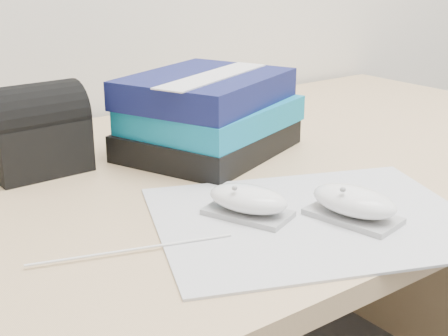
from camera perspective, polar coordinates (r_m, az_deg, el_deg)
desk at (r=1.16m, az=-2.36°, el=-9.93°), size 1.60×0.80×0.73m
mousepad at (r=0.82m, az=8.10°, el=-4.58°), size 0.49×0.44×0.00m
mouse_rear at (r=0.81m, az=2.20°, el=-3.05°), size 0.10×0.12×0.05m
mouse_front at (r=0.81m, az=11.77°, el=-3.22°), size 0.09×0.13×0.05m
usb_cable at (r=0.73m, az=-8.35°, el=-7.39°), size 0.23×0.08×0.00m
book_stack at (r=1.06m, az=-1.42°, el=4.92°), size 0.34×0.30×0.14m
pouch at (r=1.01m, az=-16.85°, el=3.35°), size 0.15×0.10×0.14m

